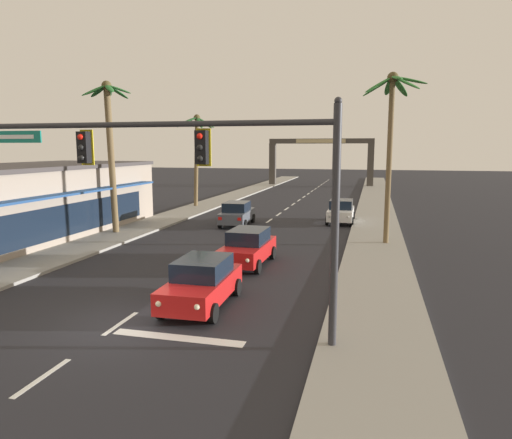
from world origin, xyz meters
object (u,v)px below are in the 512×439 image
sedan_lead_at_stop_bar (202,282)px  sedan_parked_nearest_kerb (341,211)px  traffic_signal_mast (203,168)px  town_gateway_arch (321,155)px  palm_left_second (110,135)px  sedan_oncoming_far (237,213)px  palm_left_third (196,143)px  palm_right_second (391,118)px  sedan_third_in_queue (248,247)px

sedan_lead_at_stop_bar → sedan_parked_nearest_kerb: 20.13m
traffic_signal_mast → town_gateway_arch: (-2.94, 55.98, -0.48)m
palm_left_second → sedan_oncoming_far: bearing=37.6°
sedan_oncoming_far → town_gateway_arch: 36.94m
palm_left_third → town_gateway_arch: size_ratio=0.56×
palm_left_second → palm_right_second: 16.84m
town_gateway_arch → sedan_oncoming_far: bearing=-92.8°
sedan_lead_at_stop_bar → sedan_third_in_queue: size_ratio=1.00×
sedan_lead_at_stop_bar → palm_left_third: bearing=111.5°
palm_left_third → sedan_lead_at_stop_bar: bearing=-68.5°
palm_left_third → town_gateway_arch: palm_left_third is taller
palm_left_second → palm_left_third: bearing=89.1°
traffic_signal_mast → palm_left_second: bearing=129.0°
palm_left_third → town_gateway_arch: 28.98m
sedan_oncoming_far → palm_left_third: palm_left_third is taller
palm_left_second → town_gateway_arch: size_ratio=0.63×
palm_left_second → town_gateway_arch: palm_left_second is taller
sedan_oncoming_far → palm_left_second: bearing=-142.4°
sedan_oncoming_far → palm_right_second: 12.70m
sedan_parked_nearest_kerb → palm_left_second: (-13.77, -8.21, 5.39)m
sedan_oncoming_far → sedan_third_in_queue: bearing=-71.0°
traffic_signal_mast → palm_right_second: size_ratio=1.18×
traffic_signal_mast → palm_left_second: size_ratio=1.18×
sedan_lead_at_stop_bar → palm_left_third: size_ratio=0.53×
palm_left_third → palm_right_second: size_ratio=0.89×
palm_left_second → traffic_signal_mast: bearing=-51.0°
sedan_lead_at_stop_bar → traffic_signal_mast: bearing=-67.4°
palm_right_second → town_gateway_arch: palm_right_second is taller
sedan_lead_at_stop_bar → sedan_oncoming_far: size_ratio=0.99×
palm_right_second → sedan_lead_at_stop_bar: bearing=-117.6°
sedan_third_in_queue → town_gateway_arch: (-1.93, 47.50, 3.56)m
sedan_oncoming_far → sedan_parked_nearest_kerb: size_ratio=1.01×
sedan_lead_at_stop_bar → palm_left_second: (-10.37, 11.63, 5.39)m
sedan_parked_nearest_kerb → town_gateway_arch: size_ratio=0.30×
palm_left_second → sedan_parked_nearest_kerb: bearing=30.8°
palm_left_third → town_gateway_arch: (8.24, 27.74, -1.50)m
sedan_oncoming_far → town_gateway_arch: town_gateway_arch is taller
palm_left_second → town_gateway_arch: bearing=78.6°
palm_left_second → palm_left_third: palm_left_second is taller
palm_right_second → town_gateway_arch: 42.15m
palm_left_second → palm_right_second: palm_left_second is taller
sedan_third_in_queue → sedan_parked_nearest_kerb: same height
town_gateway_arch → palm_left_third: bearing=-106.5°
sedan_parked_nearest_kerb → town_gateway_arch: bearing=98.9°
town_gateway_arch → palm_right_second: bearing=-78.6°
sedan_third_in_queue → town_gateway_arch: 47.67m
sedan_oncoming_far → sedan_parked_nearest_kerb: (7.07, 3.06, 0.00)m
sedan_oncoming_far → palm_left_third: size_ratio=0.53×
sedan_lead_at_stop_bar → sedan_parked_nearest_kerb: same height
sedan_parked_nearest_kerb → palm_left_second: palm_left_second is taller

